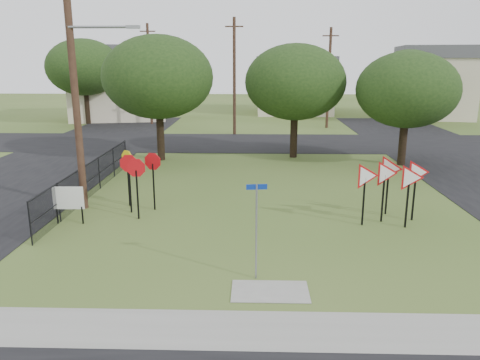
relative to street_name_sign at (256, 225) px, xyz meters
The scene contains 22 objects.
ground 2.28m from the street_name_sign, 77.30° to the left, with size 140.00×140.00×0.00m, color #405B22.
sidewalk 3.02m from the street_name_sign, 81.87° to the right, with size 30.00×1.60×0.02m, color gray.
street_left 16.52m from the street_name_sign, 135.01° to the left, with size 8.00×50.00×0.02m, color black.
street_far 21.69m from the street_name_sign, 89.03° to the left, with size 60.00×8.00×0.02m, color black.
curb_pad 1.77m from the street_name_sign, 64.51° to the right, with size 2.00×1.20×0.02m, color gray.
street_name_sign is the anchor object (origin of this frame).
stop_sign_cluster 7.37m from the street_name_sign, 128.94° to the left, with size 1.77×1.89×2.33m.
yield_sign_cluster 6.93m from the street_name_sign, 44.09° to the left, with size 3.01×1.78×2.36m.
info_board 8.03m from the street_name_sign, 148.02° to the left, with size 1.12×0.07×1.40m.
utility_pole_main 9.90m from the street_name_sign, 138.27° to the left, with size 3.55×0.33×10.00m.
far_pole_a 25.86m from the street_name_sign, 93.65° to the left, with size 1.40×0.24×9.00m.
far_pole_b 30.43m from the street_name_sign, 77.87° to the left, with size 1.40×0.24×8.50m.
far_pole_c 33.20m from the street_name_sign, 106.94° to the left, with size 1.40×0.24×9.00m.
fence_run 10.72m from the street_name_sign, 132.55° to the left, with size 0.05×11.55×1.50m.
house_left 38.21m from the street_name_sign, 110.94° to the left, with size 10.58×8.88×7.20m.
house_mid 41.89m from the street_name_sign, 84.01° to the left, with size 8.40×8.40×6.20m.
house_right 41.93m from the street_name_sign, 63.98° to the left, with size 8.30×8.30×7.20m.
tree_near_left 16.94m from the street_name_sign, 109.82° to the left, with size 6.40×6.40×7.27m.
tree_near_mid 17.06m from the street_name_sign, 81.90° to the left, with size 6.00×6.00×6.80m.
tree_near_right 17.06m from the street_name_sign, 60.23° to the left, with size 5.60×5.60×6.33m.
tree_far_left 35.47m from the street_name_sign, 116.30° to the left, with size 6.80×6.80×7.73m.
tree_far_right 36.69m from the street_name_sign, 66.87° to the left, with size 6.00×6.00×6.80m.
Camera 1 is at (-0.46, -13.43, 5.83)m, focal length 35.00 mm.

